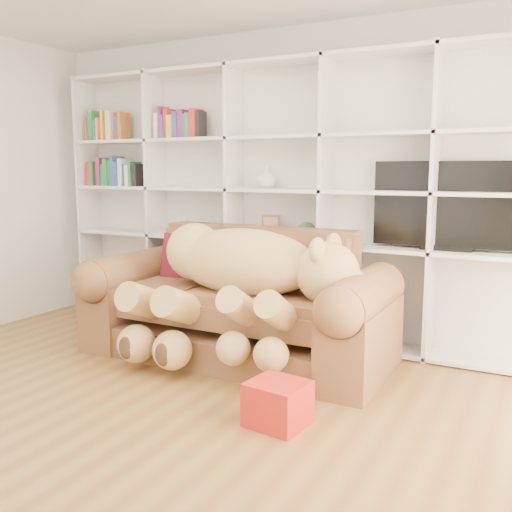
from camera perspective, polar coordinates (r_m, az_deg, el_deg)
The scene contains 14 objects.
floor at distance 3.40m, azimuth -15.82°, elevation -17.45°, with size 5.00×5.00×0.00m, color brown.
wall_back at distance 5.15m, azimuth 3.22°, elevation 7.21°, with size 5.00×0.02×2.70m, color white.
bookshelf at distance 5.14m, azimuth 0.11°, elevation 6.73°, with size 4.43×0.35×2.40m.
sofa at distance 4.53m, azimuth -1.83°, elevation -5.37°, with size 2.40×1.04×1.01m.
teddy_bear at distance 4.23m, azimuth -1.74°, elevation -2.05°, with size 1.72×0.96×1.00m.
throw_pillow at distance 4.92m, azimuth -6.94°, elevation -0.28°, with size 0.42×0.14×0.42m, color #590F18.
gift_box at distance 3.43m, azimuth 2.19°, elevation -14.52°, with size 0.32×0.30×0.26m, color #B02017.
tv at distance 4.60m, azimuth 18.78°, elevation 4.73°, with size 1.15×0.18×0.68m.
picture_frame at distance 5.03m, azimuth 1.52°, elevation 2.96°, with size 0.17×0.03×0.21m, color #54331D.
green_vase at distance 4.89m, azimuth 5.06°, elevation 2.43°, with size 0.17×0.17×0.17m, color #2F5B34.
figurine_tall at distance 5.51m, azimuth -7.17°, elevation 2.98°, with size 0.07×0.07×0.15m, color beige.
figurine_short at distance 5.44m, azimuth -6.18°, elevation 2.82°, with size 0.07×0.07×0.13m, color beige.
snow_globe at distance 5.32m, azimuth -4.14°, elevation 2.69°, with size 0.11×0.11×0.11m, color silver.
shelf_vase at distance 5.03m, azimuth 0.99°, elevation 7.87°, with size 0.18×0.18×0.19m, color beige.
Camera 1 is at (2.16, -2.18, 1.48)m, focal length 40.00 mm.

